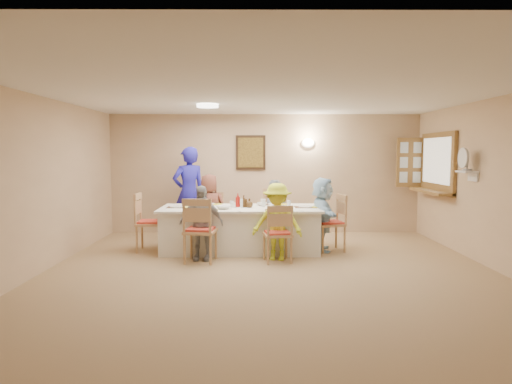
{
  "coord_description": "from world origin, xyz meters",
  "views": [
    {
      "loc": [
        -0.24,
        -6.12,
        1.71
      ],
      "look_at": [
        -0.2,
        1.4,
        1.05
      ],
      "focal_mm": 32.0,
      "sensor_mm": 36.0,
      "label": 1
    }
  ],
  "objects_px": {
    "chair_front_left": "(200,229)",
    "diner_front_right": "(277,222)",
    "chair_back_right": "(273,215)",
    "desk_fan": "(465,162)",
    "diner_back_left": "(209,209)",
    "caregiver": "(189,193)",
    "chair_back_left": "(210,217)",
    "dining_table": "(240,229)",
    "chair_right_end": "(330,222)",
    "chair_left_end": "(151,222)",
    "serving_hatch": "(438,163)",
    "condiment_ketchup": "(238,200)",
    "diner_front_left": "(201,223)",
    "diner_right_end": "(322,214)",
    "chair_front_right": "(277,233)"
  },
  "relations": [
    {
      "from": "chair_back_left",
      "to": "condiment_ketchup",
      "type": "xyz_separation_m",
      "value": [
        0.56,
        -0.76,
        0.41
      ]
    },
    {
      "from": "chair_left_end",
      "to": "diner_right_end",
      "type": "bearing_deg",
      "value": -90.71
    },
    {
      "from": "chair_back_left",
      "to": "diner_right_end",
      "type": "distance_m",
      "value": 2.18
    },
    {
      "from": "desk_fan",
      "to": "caregiver",
      "type": "height_order",
      "value": "caregiver"
    },
    {
      "from": "chair_back_right",
      "to": "desk_fan",
      "type": "bearing_deg",
      "value": -18.76
    },
    {
      "from": "chair_front_left",
      "to": "chair_front_right",
      "type": "xyz_separation_m",
      "value": [
        1.2,
        0.0,
        -0.05
      ]
    },
    {
      "from": "desk_fan",
      "to": "diner_back_left",
      "type": "distance_m",
      "value": 4.46
    },
    {
      "from": "chair_right_end",
      "to": "condiment_ketchup",
      "type": "height_order",
      "value": "condiment_ketchup"
    },
    {
      "from": "chair_left_end",
      "to": "chair_right_end",
      "type": "relative_size",
      "value": 1.03
    },
    {
      "from": "diner_front_right",
      "to": "diner_right_end",
      "type": "bearing_deg",
      "value": 51.3
    },
    {
      "from": "chair_left_end",
      "to": "caregiver",
      "type": "height_order",
      "value": "caregiver"
    },
    {
      "from": "chair_back_right",
      "to": "diner_front_left",
      "type": "height_order",
      "value": "diner_front_left"
    },
    {
      "from": "chair_front_right",
      "to": "condiment_ketchup",
      "type": "xyz_separation_m",
      "value": [
        -0.64,
        0.84,
        0.42
      ]
    },
    {
      "from": "chair_right_end",
      "to": "caregiver",
      "type": "distance_m",
      "value": 2.87
    },
    {
      "from": "desk_fan",
      "to": "chair_right_end",
      "type": "xyz_separation_m",
      "value": [
        -2.02,
        0.64,
        -1.06
      ]
    },
    {
      "from": "diner_right_end",
      "to": "condiment_ketchup",
      "type": "relative_size",
      "value": 5.38
    },
    {
      "from": "diner_front_right",
      "to": "condiment_ketchup",
      "type": "relative_size",
      "value": 5.14
    },
    {
      "from": "caregiver",
      "to": "dining_table",
      "type": "bearing_deg",
      "value": 104.16
    },
    {
      "from": "caregiver",
      "to": "chair_right_end",
      "type": "bearing_deg",
      "value": 127.9
    },
    {
      "from": "chair_right_end",
      "to": "diner_front_right",
      "type": "relative_size",
      "value": 0.81
    },
    {
      "from": "serving_hatch",
      "to": "diner_front_right",
      "type": "distance_m",
      "value": 3.49
    },
    {
      "from": "chair_right_end",
      "to": "condiment_ketchup",
      "type": "relative_size",
      "value": 4.17
    },
    {
      "from": "diner_front_left",
      "to": "caregiver",
      "type": "distance_m",
      "value": 1.91
    },
    {
      "from": "chair_right_end",
      "to": "diner_front_left",
      "type": "height_order",
      "value": "diner_front_left"
    },
    {
      "from": "chair_front_right",
      "to": "condiment_ketchup",
      "type": "distance_m",
      "value": 1.14
    },
    {
      "from": "chair_front_left",
      "to": "chair_left_end",
      "type": "height_order",
      "value": "chair_front_left"
    },
    {
      "from": "diner_back_left",
      "to": "desk_fan",
      "type": "bearing_deg",
      "value": 159.37
    },
    {
      "from": "caregiver",
      "to": "chair_front_left",
      "type": "bearing_deg",
      "value": 74.76
    },
    {
      "from": "dining_table",
      "to": "condiment_ketchup",
      "type": "distance_m",
      "value": 0.5
    },
    {
      "from": "chair_left_end",
      "to": "diner_front_right",
      "type": "bearing_deg",
      "value": -108.26
    },
    {
      "from": "diner_front_right",
      "to": "condiment_ketchup",
      "type": "height_order",
      "value": "diner_front_right"
    },
    {
      "from": "dining_table",
      "to": "diner_right_end",
      "type": "relative_size",
      "value": 2.15
    },
    {
      "from": "caregiver",
      "to": "diner_front_left",
      "type": "bearing_deg",
      "value": 75.58
    },
    {
      "from": "serving_hatch",
      "to": "diner_front_left",
      "type": "bearing_deg",
      "value": -161.99
    },
    {
      "from": "chair_back_left",
      "to": "chair_left_end",
      "type": "relative_size",
      "value": 0.93
    },
    {
      "from": "chair_front_left",
      "to": "diner_back_left",
      "type": "distance_m",
      "value": 1.49
    },
    {
      "from": "chair_front_left",
      "to": "diner_front_right",
      "type": "distance_m",
      "value": 1.21
    },
    {
      "from": "chair_back_left",
      "to": "dining_table",
      "type": "bearing_deg",
      "value": -41.6
    },
    {
      "from": "chair_back_right",
      "to": "chair_front_left",
      "type": "bearing_deg",
      "value": -119.76
    },
    {
      "from": "chair_back_left",
      "to": "caregiver",
      "type": "distance_m",
      "value": 0.72
    },
    {
      "from": "dining_table",
      "to": "diner_back_left",
      "type": "xyz_separation_m",
      "value": [
        -0.6,
        0.68,
        0.27
      ]
    },
    {
      "from": "chair_front_right",
      "to": "diner_right_end",
      "type": "bearing_deg",
      "value": -143.89
    },
    {
      "from": "chair_back_right",
      "to": "diner_front_left",
      "type": "distance_m",
      "value": 1.91
    },
    {
      "from": "chair_back_right",
      "to": "diner_front_right",
      "type": "relative_size",
      "value": 0.83
    },
    {
      "from": "desk_fan",
      "to": "chair_left_end",
      "type": "relative_size",
      "value": 0.3
    },
    {
      "from": "caregiver",
      "to": "chair_back_right",
      "type": "bearing_deg",
      "value": 139.79
    },
    {
      "from": "chair_left_end",
      "to": "chair_back_left",
      "type": "bearing_deg",
      "value": -50.61
    },
    {
      "from": "desk_fan",
      "to": "condiment_ketchup",
      "type": "distance_m",
      "value": 3.74
    },
    {
      "from": "diner_back_left",
      "to": "diner_front_left",
      "type": "height_order",
      "value": "diner_back_left"
    },
    {
      "from": "chair_back_left",
      "to": "chair_back_right",
      "type": "xyz_separation_m",
      "value": [
        1.2,
        0.0,
        0.03
      ]
    }
  ]
}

